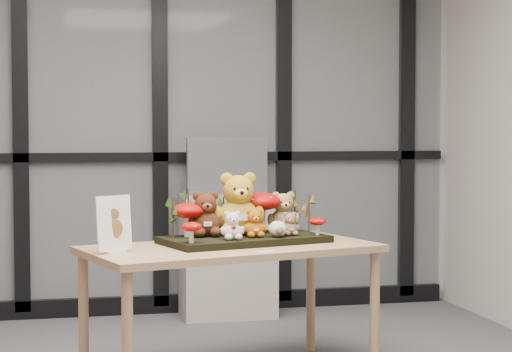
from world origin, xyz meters
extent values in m
plane|color=#AAA8A1|center=(0.00, 2.50, 1.40)|extent=(5.00, 0.00, 5.00)
plane|color=#AAA8A1|center=(0.00, -2.50, 1.40)|extent=(5.00, 0.00, 5.00)
cube|color=#2D383F|center=(0.00, 2.47, 1.40)|extent=(4.90, 0.02, 2.70)
cube|color=black|center=(0.00, 2.47, 0.06)|extent=(4.90, 0.06, 0.12)
cube|color=black|center=(0.00, 2.47, 1.05)|extent=(4.90, 0.06, 0.06)
cube|color=black|center=(-0.45, 2.47, 1.40)|extent=(0.10, 0.06, 2.70)
cube|color=black|center=(0.45, 2.47, 1.40)|extent=(0.10, 0.06, 2.70)
cube|color=black|center=(1.30, 2.47, 1.40)|extent=(0.10, 0.06, 2.70)
cube|color=black|center=(2.20, 2.47, 1.40)|extent=(0.10, 0.06, 2.70)
cube|color=tan|center=(0.59, 0.78, 0.64)|extent=(1.55, 1.06, 0.04)
cylinder|color=tan|center=(0.04, 0.31, 0.31)|extent=(0.05, 0.05, 0.63)
cylinder|color=tan|center=(-0.13, 0.89, 0.31)|extent=(0.05, 0.05, 0.63)
cylinder|color=tan|center=(1.30, 0.66, 0.31)|extent=(0.05, 0.05, 0.63)
cylinder|color=tan|center=(1.14, 1.25, 0.31)|extent=(0.05, 0.05, 0.63)
cube|color=black|center=(0.68, 0.86, 0.68)|extent=(0.89, 0.61, 0.04)
cube|color=silver|center=(0.01, 0.63, 0.67)|extent=(0.12, 0.10, 0.01)
cube|color=white|center=(0.01, 0.63, 0.80)|extent=(0.17, 0.12, 0.26)
ellipsoid|color=brown|center=(0.01, 0.63, 0.78)|extent=(0.08, 0.01, 0.09)
ellipsoid|color=brown|center=(0.01, 0.63, 0.84)|extent=(0.05, 0.01, 0.05)
cube|color=white|center=(0.71, 0.52, 0.66)|extent=(0.08, 0.03, 0.00)
cube|color=#9B948A|center=(0.86, 2.25, 0.40)|extent=(0.60, 0.35, 0.81)
cube|color=#52545A|center=(0.86, 2.27, 0.99)|extent=(0.53, 0.06, 0.38)
cube|color=black|center=(0.86, 2.25, 0.99)|extent=(0.47, 0.00, 0.31)
camera|label=1|loc=(-0.31, -3.68, 1.24)|focal=65.00mm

